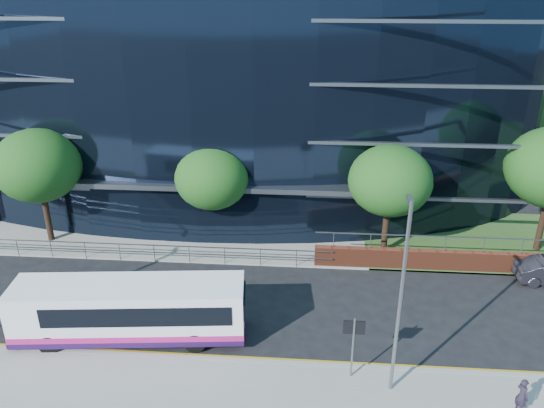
# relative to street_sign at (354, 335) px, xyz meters

# --- Properties ---
(ground) EXTENTS (200.00, 200.00, 0.00)m
(ground) POSITION_rel_street_sign_xyz_m (-4.50, 1.59, -2.15)
(ground) COLOR black
(ground) RESTS_ON ground
(kerb) EXTENTS (80.00, 0.25, 0.16)m
(kerb) POSITION_rel_street_sign_xyz_m (-4.50, 0.59, -2.07)
(kerb) COLOR gray
(kerb) RESTS_ON ground
(yellow_line_outer) EXTENTS (80.00, 0.08, 0.01)m
(yellow_line_outer) POSITION_rel_street_sign_xyz_m (-4.50, 0.79, -2.14)
(yellow_line_outer) COLOR gold
(yellow_line_outer) RESTS_ON ground
(yellow_line_inner) EXTENTS (80.00, 0.08, 0.01)m
(yellow_line_inner) POSITION_rel_street_sign_xyz_m (-4.50, 0.94, -2.14)
(yellow_line_inner) COLOR gold
(yellow_line_inner) RESTS_ON ground
(far_forecourt) EXTENTS (50.00, 8.00, 0.10)m
(far_forecourt) POSITION_rel_street_sign_xyz_m (-10.50, 12.59, -2.10)
(far_forecourt) COLOR gray
(far_forecourt) RESTS_ON ground
(glass_office) EXTENTS (44.00, 23.10, 16.00)m
(glass_office) POSITION_rel_street_sign_xyz_m (-8.50, 22.44, 5.85)
(glass_office) COLOR black
(glass_office) RESTS_ON ground
(guard_railings) EXTENTS (24.00, 0.05, 1.10)m
(guard_railings) POSITION_rel_street_sign_xyz_m (-12.50, 8.59, -1.33)
(guard_railings) COLOR slate
(guard_railings) RESTS_ON ground
(apartment_block) EXTENTS (60.00, 42.00, 30.00)m
(apartment_block) POSITION_rel_street_sign_xyz_m (27.50, 58.80, 8.96)
(apartment_block) COLOR #2D511E
(apartment_block) RESTS_ON ground
(street_sign) EXTENTS (0.85, 0.09, 2.80)m
(street_sign) POSITION_rel_street_sign_xyz_m (0.00, 0.00, 0.00)
(street_sign) COLOR slate
(street_sign) RESTS_ON pavement_near
(tree_far_a) EXTENTS (4.95, 4.95, 6.98)m
(tree_far_a) POSITION_rel_street_sign_xyz_m (-17.50, 10.59, 2.71)
(tree_far_a) COLOR black
(tree_far_a) RESTS_ON ground
(tree_far_b) EXTENTS (4.29, 4.29, 6.05)m
(tree_far_b) POSITION_rel_street_sign_xyz_m (-7.50, 11.09, 2.06)
(tree_far_b) COLOR black
(tree_far_b) RESTS_ON ground
(tree_far_c) EXTENTS (4.62, 4.62, 6.51)m
(tree_far_c) POSITION_rel_street_sign_xyz_m (2.50, 10.59, 2.39)
(tree_far_c) COLOR black
(tree_far_c) RESTS_ON ground
(tree_dist_e) EXTENTS (4.62, 4.62, 6.51)m
(tree_dist_e) POSITION_rel_street_sign_xyz_m (19.50, 41.59, 2.39)
(tree_dist_e) COLOR black
(tree_dist_e) RESTS_ON ground
(streetlight_east) EXTENTS (0.15, 0.77, 8.00)m
(streetlight_east) POSITION_rel_street_sign_xyz_m (1.50, -0.59, 2.29)
(streetlight_east) COLOR slate
(streetlight_east) RESTS_ON pavement_near
(city_bus) EXTENTS (10.31, 3.33, 2.74)m
(city_bus) POSITION_rel_street_sign_xyz_m (-9.52, 1.89, -0.70)
(city_bus) COLOR white
(city_bus) RESTS_ON ground
(pedestrian) EXTENTS (0.52, 0.64, 1.50)m
(pedestrian) POSITION_rel_street_sign_xyz_m (6.09, -1.44, -1.25)
(pedestrian) COLOR black
(pedestrian) RESTS_ON pavement_near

